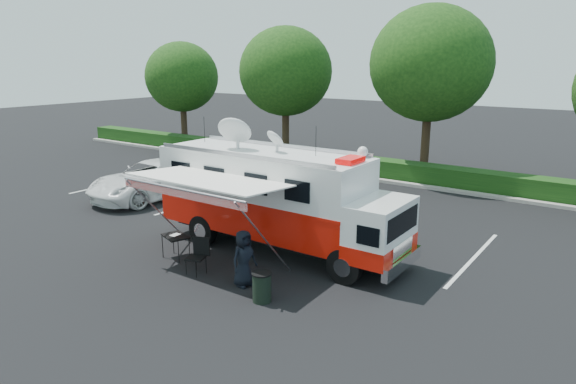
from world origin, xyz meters
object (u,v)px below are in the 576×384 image
at_px(white_suv, 154,197).
at_px(trash_bin, 262,287).
at_px(command_truck, 277,198).
at_px(folding_table, 175,237).

relative_size(white_suv, trash_bin, 7.48).
height_order(command_truck, folding_table, command_truck).
distance_m(command_truck, trash_bin, 4.01).
relative_size(folding_table, trash_bin, 1.30).
height_order(white_suv, folding_table, white_suv).
bearing_deg(white_suv, trash_bin, -24.14).
height_order(folding_table, trash_bin, trash_bin).
bearing_deg(trash_bin, folding_table, 168.82).
bearing_deg(command_truck, folding_table, -132.36).
distance_m(folding_table, trash_bin, 4.20).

